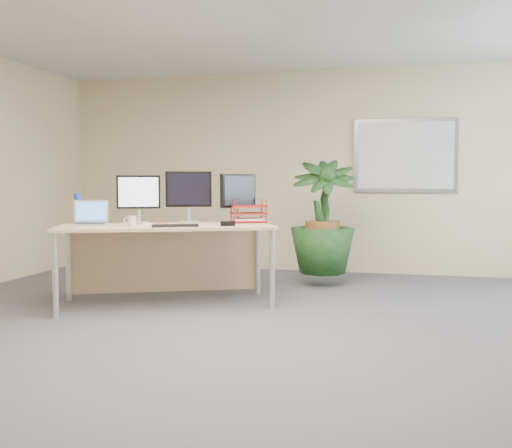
% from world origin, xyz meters
% --- Properties ---
extents(floor, '(8.00, 8.00, 0.00)m').
position_xyz_m(floor, '(0.00, 0.00, 0.00)').
color(floor, '#4D4D53').
rests_on(floor, ground).
extents(back_wall, '(7.00, 0.04, 2.70)m').
position_xyz_m(back_wall, '(0.00, 4.00, 1.35)').
color(back_wall, beige).
rests_on(back_wall, floor).
extents(whiteboard, '(1.30, 0.04, 0.95)m').
position_xyz_m(whiteboard, '(1.20, 3.97, 1.55)').
color(whiteboard, '#A2A1A6').
rests_on(whiteboard, back_wall).
extents(desk, '(2.22, 1.62, 0.79)m').
position_xyz_m(desk, '(-1.11, 1.56, 0.62)').
color(desk, tan).
rests_on(desk, floor).
extents(floor_plant, '(0.95, 0.95, 1.50)m').
position_xyz_m(floor_plant, '(0.28, 2.89, 0.75)').
color(floor_plant, '#123314').
rests_on(floor_plant, floor).
extents(monitor_left, '(0.41, 0.21, 0.48)m').
position_xyz_m(monitor_left, '(-1.43, 1.64, 1.06)').
color(monitor_left, silver).
rests_on(monitor_left, desk).
extents(monitor_right, '(0.45, 0.23, 0.53)m').
position_xyz_m(monitor_right, '(-0.97, 1.86, 1.09)').
color(monitor_right, silver).
rests_on(monitor_right, desk).
extents(monitor_dark, '(0.28, 0.39, 0.50)m').
position_xyz_m(monitor_dark, '(-0.49, 2.01, 1.07)').
color(monitor_dark, silver).
rests_on(monitor_dark, desk).
extents(laptop, '(0.42, 0.40, 0.24)m').
position_xyz_m(laptop, '(-1.77, 1.28, 0.85)').
color(laptop, silver).
rests_on(laptop, desk).
extents(keyboard, '(0.45, 0.30, 0.02)m').
position_xyz_m(keyboard, '(-0.88, 1.25, 0.80)').
color(keyboard, black).
rests_on(keyboard, desk).
extents(coffee_mug, '(0.12, 0.08, 0.09)m').
position_xyz_m(coffee_mug, '(-1.33, 1.27, 0.83)').
color(coffee_mug, silver).
rests_on(coffee_mug, desk).
extents(spiral_notebook, '(0.34, 0.30, 0.01)m').
position_xyz_m(spiral_notebook, '(-1.11, 1.41, 0.79)').
color(spiral_notebook, silver).
rests_on(spiral_notebook, desk).
extents(orange_pen, '(0.09, 0.12, 0.01)m').
position_xyz_m(orange_pen, '(-1.11, 1.44, 0.81)').
color(orange_pen, '#D74F17').
rests_on(orange_pen, spiral_notebook).
extents(yellow_highlighter, '(0.10, 0.06, 0.01)m').
position_xyz_m(yellow_highlighter, '(-0.89, 1.50, 0.79)').
color(yellow_highlighter, yellow).
rests_on(yellow_highlighter, desk).
extents(water_bottle, '(0.08, 0.08, 0.30)m').
position_xyz_m(water_bottle, '(-1.98, 1.41, 0.93)').
color(water_bottle, silver).
rests_on(water_bottle, desk).
extents(letter_tray, '(0.44, 0.39, 0.17)m').
position_xyz_m(letter_tray, '(-0.37, 1.99, 0.86)').
color(letter_tray, maroon).
rests_on(letter_tray, desk).
extents(stapler, '(0.14, 0.09, 0.05)m').
position_xyz_m(stapler, '(-0.43, 1.45, 0.81)').
color(stapler, black).
rests_on(stapler, desk).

